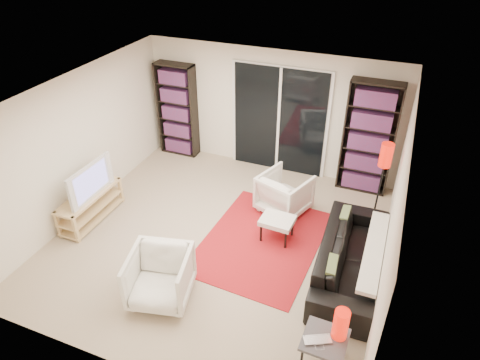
% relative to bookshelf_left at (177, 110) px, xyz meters
% --- Properties ---
extents(floor, '(5.00, 5.00, 0.00)m').
position_rel_bookshelf_left_xyz_m(floor, '(1.95, -2.33, -0.98)').
color(floor, tan).
rests_on(floor, ground).
extents(wall_back, '(5.00, 0.02, 2.40)m').
position_rel_bookshelf_left_xyz_m(wall_back, '(1.95, 0.17, 0.22)').
color(wall_back, white).
rests_on(wall_back, ground).
extents(wall_front, '(5.00, 0.02, 2.40)m').
position_rel_bookshelf_left_xyz_m(wall_front, '(1.95, -4.83, 0.22)').
color(wall_front, white).
rests_on(wall_front, ground).
extents(wall_left, '(0.02, 5.00, 2.40)m').
position_rel_bookshelf_left_xyz_m(wall_left, '(-0.55, -2.33, 0.22)').
color(wall_left, white).
rests_on(wall_left, ground).
extents(wall_right, '(0.02, 5.00, 2.40)m').
position_rel_bookshelf_left_xyz_m(wall_right, '(4.45, -2.33, 0.22)').
color(wall_right, white).
rests_on(wall_right, ground).
extents(ceiling, '(5.00, 5.00, 0.02)m').
position_rel_bookshelf_left_xyz_m(ceiling, '(1.95, -2.33, 1.42)').
color(ceiling, white).
rests_on(ceiling, wall_back).
extents(sliding_door, '(1.92, 0.08, 2.16)m').
position_rel_bookshelf_left_xyz_m(sliding_door, '(2.15, 0.13, 0.07)').
color(sliding_door, white).
rests_on(sliding_door, ground).
extents(bookshelf_left, '(0.80, 0.30, 1.95)m').
position_rel_bookshelf_left_xyz_m(bookshelf_left, '(0.00, 0.00, 0.00)').
color(bookshelf_left, black).
rests_on(bookshelf_left, ground).
extents(bookshelf_right, '(0.90, 0.30, 2.10)m').
position_rel_bookshelf_left_xyz_m(bookshelf_right, '(3.85, -0.00, 0.07)').
color(bookshelf_right, black).
rests_on(bookshelf_right, ground).
extents(tv_stand, '(0.41, 1.28, 0.50)m').
position_rel_bookshelf_left_xyz_m(tv_stand, '(-0.27, -2.65, -0.71)').
color(tv_stand, '#D9B87C').
rests_on(tv_stand, floor).
extents(tv, '(0.15, 1.02, 0.58)m').
position_rel_bookshelf_left_xyz_m(tv, '(-0.25, -2.65, -0.18)').
color(tv, black).
rests_on(tv, tv_stand).
extents(rug, '(1.87, 2.44, 0.01)m').
position_rel_bookshelf_left_xyz_m(rug, '(2.62, -2.15, -0.97)').
color(rug, '#A4151B').
rests_on(rug, floor).
extents(sofa, '(0.94, 2.27, 0.65)m').
position_rel_bookshelf_left_xyz_m(sofa, '(4.04, -2.36, -0.65)').
color(sofa, black).
rests_on(sofa, floor).
extents(armchair_back, '(0.99, 1.00, 0.72)m').
position_rel_bookshelf_left_xyz_m(armchair_back, '(2.70, -1.21, -0.62)').
color(armchair_back, silver).
rests_on(armchair_back, floor).
extents(armchair_front, '(0.96, 0.97, 0.74)m').
position_rel_bookshelf_left_xyz_m(armchair_front, '(1.73, -3.74, -0.60)').
color(armchair_front, silver).
rests_on(armchair_front, floor).
extents(ottoman, '(0.53, 0.44, 0.40)m').
position_rel_bookshelf_left_xyz_m(ottoman, '(2.82, -1.99, -0.63)').
color(ottoman, silver).
rests_on(ottoman, floor).
extents(side_table, '(0.52, 0.52, 0.40)m').
position_rel_bookshelf_left_xyz_m(side_table, '(3.98, -3.90, -0.62)').
color(side_table, '#454449').
rests_on(side_table, floor).
extents(laptop, '(0.37, 0.32, 0.02)m').
position_rel_bookshelf_left_xyz_m(laptop, '(3.92, -4.00, -0.56)').
color(laptop, silver).
rests_on(laptop, side_table).
extents(table_lamp, '(0.18, 0.18, 0.39)m').
position_rel_bookshelf_left_xyz_m(table_lamp, '(4.12, -3.80, -0.38)').
color(table_lamp, red).
rests_on(table_lamp, side_table).
extents(floor_lamp, '(0.22, 0.22, 1.45)m').
position_rel_bookshelf_left_xyz_m(floor_lamp, '(4.20, -0.89, 0.14)').
color(floor_lamp, black).
rests_on(floor_lamp, floor).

